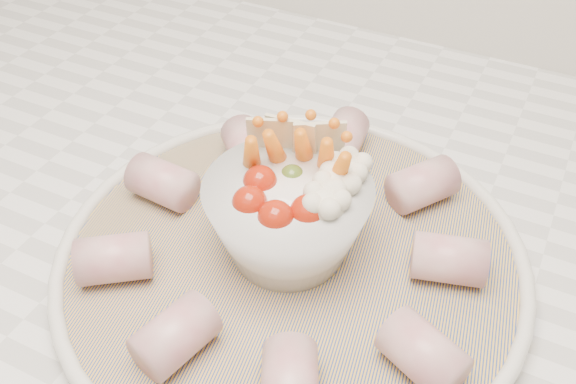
% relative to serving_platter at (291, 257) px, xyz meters
% --- Properties ---
extents(serving_platter, '(0.43, 0.43, 0.02)m').
position_rel_serving_platter_xyz_m(serving_platter, '(0.00, 0.00, 0.00)').
color(serving_platter, navy).
rests_on(serving_platter, kitchen_counter).
extents(veggie_bowl, '(0.13, 0.13, 0.10)m').
position_rel_serving_platter_xyz_m(veggie_bowl, '(-0.00, 0.00, 0.04)').
color(veggie_bowl, silver).
rests_on(veggie_bowl, serving_platter).
extents(cured_meat_rolls, '(0.31, 0.31, 0.04)m').
position_rel_serving_platter_xyz_m(cured_meat_rolls, '(-0.00, -0.00, 0.02)').
color(cured_meat_rolls, '#B1505E').
rests_on(cured_meat_rolls, serving_platter).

